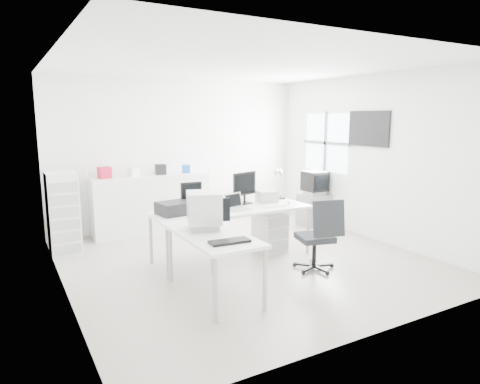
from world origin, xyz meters
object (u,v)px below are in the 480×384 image
lcd_monitor_small (191,196)px  crt_monitor (204,212)px  tv_cabinet (314,210)px  laser_printer (267,196)px  main_desk (233,233)px  office_chair (315,234)px  side_desk (214,265)px  lcd_monitor_large (245,188)px  drawer_pedestal (270,231)px  inkjet_printer (176,208)px  filing_cabinet (63,213)px  sideboard (151,204)px  crt_tv (315,183)px  laptop (239,202)px

lcd_monitor_small → crt_monitor: 1.14m
tv_cabinet → laser_printer: bearing=-155.0°
lcd_monitor_small → main_desk: bearing=-21.5°
lcd_monitor_small → office_chair: size_ratio=0.39×
laser_printer → side_desk: bearing=-129.6°
office_chair → tv_cabinet: (1.59, 1.97, -0.21)m
lcd_monitor_large → office_chair: size_ratio=0.48×
drawer_pedestal → inkjet_printer: 1.64m
main_desk → office_chair: bearing=-53.7°
drawer_pedestal → office_chair: size_ratio=0.59×
filing_cabinet → drawer_pedestal: bearing=-27.1°
side_desk → sideboard: 3.13m
crt_tv → side_desk: bearing=-147.1°
main_desk → laser_printer: (0.75, 0.22, 0.46)m
inkjet_printer → side_desk: bearing=-98.4°
lcd_monitor_small → crt_monitor: bearing=-102.3°
laptop → laser_printer: (0.70, 0.32, -0.02)m
drawer_pedestal → inkjet_printer: size_ratio=1.22×
sideboard → crt_tv: bearing=-19.8°
inkjet_printer → laser_printer: size_ratio=1.57×
inkjet_printer → crt_monitor: size_ratio=1.13×
lcd_monitor_large → crt_monitor: lcd_monitor_large is taller
main_desk → lcd_monitor_small: 0.83m
side_desk → crt_tv: 3.82m
lcd_monitor_small → sideboard: (-0.05, 1.77, -0.42)m
laptop → lcd_monitor_small: bearing=134.6°
lcd_monitor_large → laser_printer: 0.43m
drawer_pedestal → inkjet_printer: (-1.55, 0.05, 0.54)m
crt_monitor → office_chair: crt_monitor is taller
lcd_monitor_large → sideboard: size_ratio=0.23×
lcd_monitor_small → drawer_pedestal: bearing=-6.1°
tv_cabinet → sideboard: bearing=160.2°
inkjet_printer → laser_printer: 1.60m
lcd_monitor_small → lcd_monitor_large: lcd_monitor_large is taller
lcd_monitor_large → laptop: lcd_monitor_large is taller
drawer_pedestal → crt_tv: crt_tv is taller
laptop → sideboard: sideboard is taller
laser_printer → crt_monitor: size_ratio=0.72×
main_desk → lcd_monitor_small: (-0.55, 0.25, 0.57)m
sideboard → inkjet_printer: bearing=-97.3°
lcd_monitor_large → crt_tv: bearing=3.1°
side_desk → drawer_pedestal: side_desk is taller
office_chair → tv_cabinet: size_ratio=1.69×
inkjet_printer → office_chair: 1.97m
laptop → laser_printer: 0.77m
lcd_monitor_small → side_desk: bearing=-99.6°
inkjet_printer → lcd_monitor_large: size_ratio=1.00×
inkjet_printer → lcd_monitor_large: bearing=-1.3°
sideboard → filing_cabinet: filing_cabinet is taller
drawer_pedestal → laptop: size_ratio=1.73×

